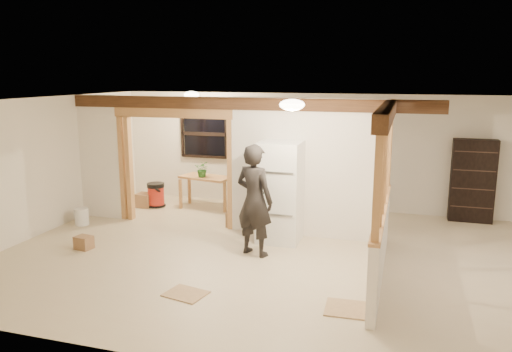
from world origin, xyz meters
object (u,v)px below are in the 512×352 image
(work_table, at_px, (206,192))
(shop_vac, at_px, (156,195))
(woman, at_px, (254,200))
(bookshelf, at_px, (473,181))
(refrigerator, at_px, (280,192))

(work_table, relative_size, shop_vac, 2.08)
(woman, distance_m, work_table, 3.15)
(shop_vac, bearing_deg, bookshelf, 7.10)
(refrigerator, distance_m, bookshelf, 4.05)
(shop_vac, bearing_deg, refrigerator, -24.12)
(refrigerator, relative_size, work_table, 1.57)
(refrigerator, relative_size, bookshelf, 1.07)
(woman, relative_size, shop_vac, 3.37)
(refrigerator, relative_size, woman, 0.97)
(refrigerator, bearing_deg, woman, -105.77)
(refrigerator, distance_m, shop_vac, 3.57)
(woman, bearing_deg, shop_vac, -18.20)
(woman, height_order, bookshelf, woman)
(woman, relative_size, work_table, 1.62)
(shop_vac, xyz_separation_m, bookshelf, (6.57, 0.82, 0.56))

